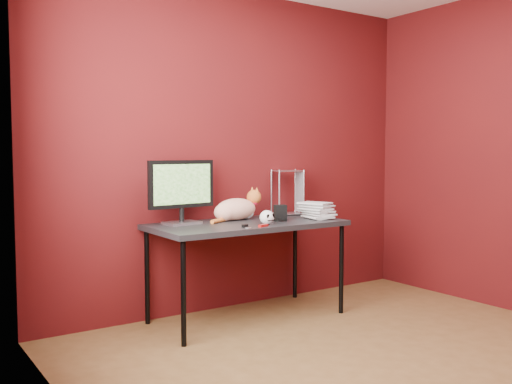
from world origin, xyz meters
TOP-DOWN VIEW (x-y plane):
  - room at (0.00, 0.00)m, footprint 3.52×3.52m
  - desk at (-0.15, 1.37)m, footprint 1.50×0.70m
  - monitor at (-0.62, 1.55)m, footprint 0.55×0.20m
  - cat at (-0.14, 1.54)m, footprint 0.53×0.25m
  - skull_mug at (-0.11, 1.17)m, footprint 0.11×0.11m
  - speaker at (0.11, 1.29)m, footprint 0.11×0.11m
  - book_stack at (0.37, 1.27)m, footprint 0.26×0.29m
  - wire_rack at (0.43, 1.62)m, footprint 0.26×0.23m
  - pocket_knife at (-0.20, 1.08)m, footprint 0.09×0.05m
  - black_gadget at (-0.33, 1.13)m, footprint 0.05×0.04m
  - washer at (-0.33, 1.09)m, footprint 0.05×0.05m

SIDE VIEW (x-z plane):
  - desk at x=-0.15m, z-range 0.32..1.07m
  - washer at x=-0.33m, z-range 0.75..0.75m
  - pocket_knife at x=-0.20m, z-range 0.75..0.77m
  - black_gadget at x=-0.33m, z-range 0.75..0.77m
  - skull_mug at x=-0.11m, z-range 0.75..0.86m
  - speaker at x=0.11m, z-range 0.75..0.87m
  - cat at x=-0.14m, z-range 0.71..0.97m
  - wire_rack at x=0.43m, z-range 0.75..1.14m
  - monitor at x=-0.62m, z-range 0.78..1.26m
  - room at x=0.00m, z-range 0.14..2.75m
  - book_stack at x=0.37m, z-range 0.75..2.21m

